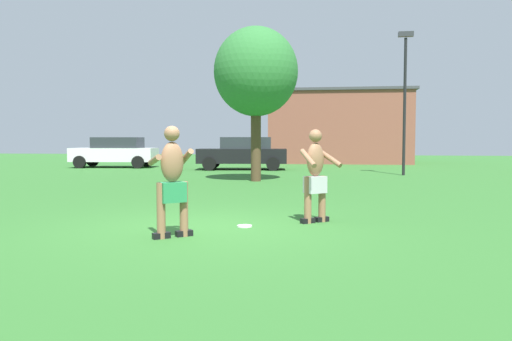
# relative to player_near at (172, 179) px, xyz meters

# --- Properties ---
(ground_plane) EXTENTS (80.00, 80.00, 0.00)m
(ground_plane) POSITION_rel_player_near_xyz_m (0.27, 0.81, -0.89)
(ground_plane) COLOR #2D6628
(player_near) EXTENTS (0.77, 0.82, 1.69)m
(player_near) POSITION_rel_player_near_xyz_m (0.00, 0.00, 0.00)
(player_near) COLOR black
(player_near) RESTS_ON ground_plane
(player_in_gray) EXTENTS (0.77, 0.76, 1.66)m
(player_in_gray) POSITION_rel_player_near_xyz_m (2.09, 1.70, -0.02)
(player_in_gray) COLOR black
(player_in_gray) RESTS_ON ground_plane
(frisbee) EXTENTS (0.26, 0.26, 0.03)m
(frisbee) POSITION_rel_player_near_xyz_m (0.92, 1.08, -0.88)
(frisbee) COLOR white
(frisbee) RESTS_ON ground_plane
(car_black_near_post) EXTENTS (4.48, 2.43, 1.58)m
(car_black_near_post) POSITION_rel_player_near_xyz_m (-1.90, 17.16, -0.07)
(car_black_near_post) COLOR black
(car_black_near_post) RESTS_ON ground_plane
(car_white_far_end) EXTENTS (4.46, 2.38, 1.58)m
(car_white_far_end) POSITION_rel_player_near_xyz_m (-8.86, 18.04, -0.07)
(car_white_far_end) COLOR white
(car_white_far_end) RESTS_ON ground_plane
(lamp_post) EXTENTS (0.60, 0.24, 5.83)m
(lamp_post) POSITION_rel_player_near_xyz_m (5.31, 14.26, 2.67)
(lamp_post) COLOR black
(lamp_post) RESTS_ON ground_plane
(outbuilding_behind_lot) EXTENTS (8.85, 5.59, 4.51)m
(outbuilding_behind_lot) POSITION_rel_player_near_xyz_m (2.85, 25.63, 1.37)
(outbuilding_behind_lot) COLOR brown
(outbuilding_behind_lot) RESTS_ON ground_plane
(tree_left_field) EXTENTS (2.94, 2.94, 5.40)m
(tree_left_field) POSITION_rel_player_near_xyz_m (-0.27, 10.44, 2.92)
(tree_left_field) COLOR #4C3823
(tree_left_field) RESTS_ON ground_plane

